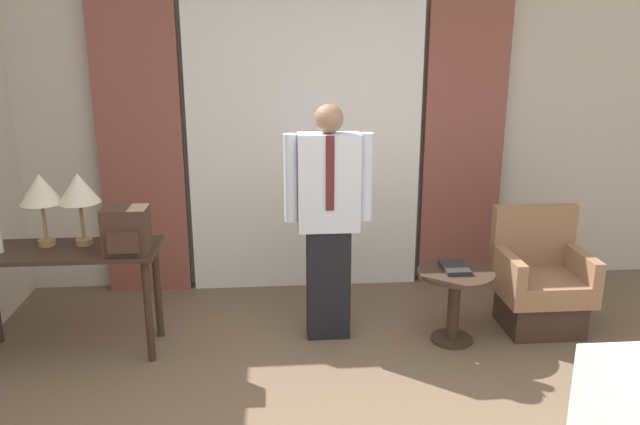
{
  "coord_description": "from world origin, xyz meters",
  "views": [
    {
      "loc": [
        -0.29,
        -2.44,
        2.12
      ],
      "look_at": [
        0.03,
        1.53,
        0.98
      ],
      "focal_mm": 35.0,
      "sensor_mm": 36.0,
      "label": 1
    }
  ],
  "objects_px": {
    "table_lamp_left": "(40,191)",
    "side_table": "(454,294)",
    "table_lamp_right": "(79,190)",
    "person": "(329,215)",
    "backpack": "(126,231)",
    "book": "(455,268)",
    "desk": "(64,266)",
    "armchair": "(540,285)"
  },
  "relations": [
    {
      "from": "table_lamp_left",
      "to": "side_table",
      "type": "xyz_separation_m",
      "value": [
        2.78,
        -0.15,
        -0.77
      ]
    },
    {
      "from": "desk",
      "to": "table_lamp_left",
      "type": "xyz_separation_m",
      "value": [
        -0.12,
        0.08,
        0.5
      ]
    },
    {
      "from": "table_lamp_left",
      "to": "book",
      "type": "bearing_deg",
      "value": -2.4
    },
    {
      "from": "desk",
      "to": "book",
      "type": "bearing_deg",
      "value": -0.73
    },
    {
      "from": "backpack",
      "to": "armchair",
      "type": "relative_size",
      "value": 0.34
    },
    {
      "from": "desk",
      "to": "table_lamp_right",
      "type": "height_order",
      "value": "table_lamp_right"
    },
    {
      "from": "table_lamp_right",
      "to": "person",
      "type": "xyz_separation_m",
      "value": [
        1.66,
        0.01,
        -0.21
      ]
    },
    {
      "from": "person",
      "to": "book",
      "type": "distance_m",
      "value": 0.96
    },
    {
      "from": "person",
      "to": "book",
      "type": "height_order",
      "value": "person"
    },
    {
      "from": "table_lamp_right",
      "to": "armchair",
      "type": "bearing_deg",
      "value": 0.57
    },
    {
      "from": "armchair",
      "to": "person",
      "type": "bearing_deg",
      "value": -179.23
    },
    {
      "from": "desk",
      "to": "table_lamp_left",
      "type": "distance_m",
      "value": 0.52
    },
    {
      "from": "table_lamp_left",
      "to": "table_lamp_right",
      "type": "distance_m",
      "value": 0.24
    },
    {
      "from": "desk",
      "to": "backpack",
      "type": "distance_m",
      "value": 0.54
    },
    {
      "from": "table_lamp_left",
      "to": "armchair",
      "type": "distance_m",
      "value": 3.57
    },
    {
      "from": "table_lamp_right",
      "to": "side_table",
      "type": "xyz_separation_m",
      "value": [
        2.54,
        -0.15,
        -0.77
      ]
    },
    {
      "from": "table_lamp_left",
      "to": "table_lamp_right",
      "type": "xyz_separation_m",
      "value": [
        0.24,
        0.0,
        0.0
      ]
    },
    {
      "from": "armchair",
      "to": "backpack",
      "type": "bearing_deg",
      "value": -175.5
    },
    {
      "from": "side_table",
      "to": "book",
      "type": "xyz_separation_m",
      "value": [
        -0.0,
        0.03,
        0.19
      ]
    },
    {
      "from": "person",
      "to": "armchair",
      "type": "distance_m",
      "value": 1.68
    },
    {
      "from": "desk",
      "to": "backpack",
      "type": "xyz_separation_m",
      "value": [
        0.45,
        -0.11,
        0.27
      ]
    },
    {
      "from": "desk",
      "to": "armchair",
      "type": "relative_size",
      "value": 1.4
    },
    {
      "from": "book",
      "to": "backpack",
      "type": "bearing_deg",
      "value": -177.92
    },
    {
      "from": "book",
      "to": "desk",
      "type": "bearing_deg",
      "value": 179.27
    },
    {
      "from": "table_lamp_left",
      "to": "side_table",
      "type": "height_order",
      "value": "table_lamp_left"
    },
    {
      "from": "armchair",
      "to": "side_table",
      "type": "xyz_separation_m",
      "value": [
        -0.7,
        -0.18,
        0.03
      ]
    },
    {
      "from": "backpack",
      "to": "person",
      "type": "bearing_deg",
      "value": 8.87
    },
    {
      "from": "desk",
      "to": "book",
      "type": "relative_size",
      "value": 4.83
    },
    {
      "from": "backpack",
      "to": "book",
      "type": "distance_m",
      "value": 2.24
    },
    {
      "from": "backpack",
      "to": "armchair",
      "type": "bearing_deg",
      "value": 4.5
    },
    {
      "from": "desk",
      "to": "armchair",
      "type": "distance_m",
      "value": 3.38
    },
    {
      "from": "table_lamp_left",
      "to": "armchair",
      "type": "relative_size",
      "value": 0.55
    },
    {
      "from": "table_lamp_left",
      "to": "table_lamp_right",
      "type": "relative_size",
      "value": 1.0
    },
    {
      "from": "backpack",
      "to": "person",
      "type": "relative_size",
      "value": 0.18
    },
    {
      "from": "table_lamp_right",
      "to": "backpack",
      "type": "xyz_separation_m",
      "value": [
        0.33,
        -0.2,
        -0.23
      ]
    },
    {
      "from": "backpack",
      "to": "side_table",
      "type": "relative_size",
      "value": 0.57
    },
    {
      "from": "book",
      "to": "table_lamp_left",
      "type": "bearing_deg",
      "value": 177.6
    },
    {
      "from": "table_lamp_right",
      "to": "book",
      "type": "bearing_deg",
      "value": -2.63
    },
    {
      "from": "backpack",
      "to": "table_lamp_right",
      "type": "bearing_deg",
      "value": 149.21
    },
    {
      "from": "person",
      "to": "side_table",
      "type": "relative_size",
      "value": 3.12
    },
    {
      "from": "table_lamp_left",
      "to": "side_table",
      "type": "relative_size",
      "value": 0.92
    },
    {
      "from": "backpack",
      "to": "side_table",
      "type": "xyz_separation_m",
      "value": [
        2.21,
        0.05,
        -0.54
      ]
    }
  ]
}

